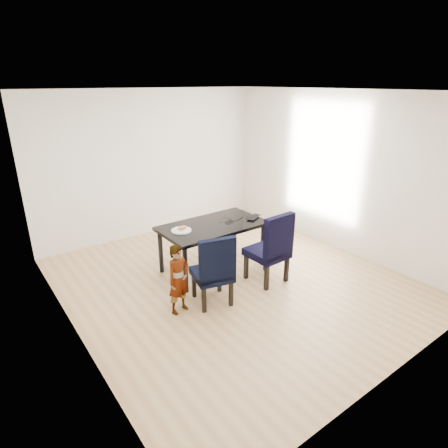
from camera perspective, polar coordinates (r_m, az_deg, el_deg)
floor at (r=5.71m, az=1.21°, el=-8.63°), size 4.50×5.00×0.01m
ceiling at (r=4.96m, az=1.46°, el=19.72°), size 4.50×5.00×0.01m
wall_back at (r=7.26m, az=-11.00°, el=8.97°), size 4.50×0.01×2.70m
wall_front at (r=3.66m, az=26.14°, el=-4.92°), size 4.50×0.01×2.70m
wall_left at (r=4.26m, az=-23.48°, el=-0.95°), size 0.01×5.00×2.70m
wall_right at (r=6.75m, az=16.80°, el=7.57°), size 0.01×5.00×2.70m
dining_table at (r=5.89m, az=-1.73°, el=-3.47°), size 1.60×0.90×0.75m
chair_left at (r=4.97m, az=-1.87°, el=-6.76°), size 0.58×0.60×1.00m
chair_right at (r=5.52m, az=6.59°, el=-3.45°), size 0.54×0.56×1.09m
child at (r=4.82m, az=-6.92°, el=-8.38°), size 0.38×0.29×0.93m
plate at (r=5.53m, az=-6.53°, el=-0.97°), size 0.38×0.38×0.02m
sandwich at (r=5.52m, az=-6.38°, el=-0.58°), size 0.17×0.10×0.06m
laptop at (r=6.04m, az=4.18°, el=1.09°), size 0.36×0.31×0.02m
cable_tangle at (r=5.83m, az=0.96°, el=0.27°), size 0.17×0.17×0.01m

